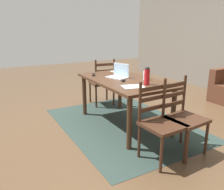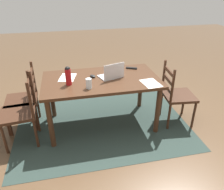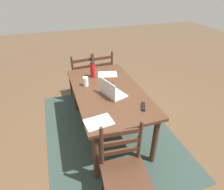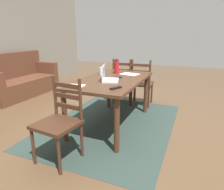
{
  "view_description": "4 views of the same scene",
  "coord_description": "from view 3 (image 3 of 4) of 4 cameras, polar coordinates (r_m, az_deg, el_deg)",
  "views": [
    {
      "loc": [
        3.05,
        -1.93,
        1.54
      ],
      "look_at": [
        -0.14,
        -0.14,
        0.48
      ],
      "focal_mm": 37.72,
      "sensor_mm": 36.0,
      "label": 1
    },
    {
      "loc": [
        0.46,
        2.79,
        2.01
      ],
      "look_at": [
        -0.14,
        0.09,
        0.53
      ],
      "focal_mm": 35.14,
      "sensor_mm": 36.0,
      "label": 2
    },
    {
      "loc": [
        -2.14,
        0.65,
        2.07
      ],
      "look_at": [
        -0.0,
        -0.06,
        0.66
      ],
      "focal_mm": 30.03,
      "sensor_mm": 36.0,
      "label": 3
    },
    {
      "loc": [
        -2.8,
        -1.18,
        1.4
      ],
      "look_at": [
        -0.12,
        -0.06,
        0.54
      ],
      "focal_mm": 32.38,
      "sensor_mm": 36.0,
      "label": 4
    }
  ],
  "objects": [
    {
      "name": "water_bottle",
      "position": [
        2.9,
        -5.87,
        7.89
      ],
      "size": [
        0.08,
        0.08,
        0.26
      ],
      "color": "#A81419",
      "rests_on": "dining_table"
    },
    {
      "name": "paper_stack_right",
      "position": [
        3.02,
        -1.38,
        6.33
      ],
      "size": [
        0.28,
        0.34,
        0.0
      ],
      "primitive_type": "cube",
      "rotation": [
        0.0,
        0.0,
        -0.25
      ],
      "color": "white",
      "rests_on": "dining_table"
    },
    {
      "name": "paper_stack_left",
      "position": [
        2.03,
        -4.05,
        -8.18
      ],
      "size": [
        0.24,
        0.32,
        0.0
      ],
      "primitive_type": "cube",
      "rotation": [
        0.0,
        0.0,
        0.12
      ],
      "color": "white",
      "rests_on": "dining_table"
    },
    {
      "name": "computer_mouse",
      "position": [
        2.69,
        -0.37,
        3.34
      ],
      "size": [
        0.1,
        0.12,
        0.03
      ],
      "primitive_type": "ellipsoid",
      "rotation": [
        0.0,
        0.0,
        0.5
      ],
      "color": "black",
      "rests_on": "dining_table"
    },
    {
      "name": "dining_table",
      "position": [
        2.64,
        -1.28,
        -0.08
      ],
      "size": [
        1.63,
        0.91,
        0.76
      ],
      "color": "#422819",
      "rests_on": "ground"
    },
    {
      "name": "tv_remote",
      "position": [
        2.27,
        9.5,
        -3.46
      ],
      "size": [
        0.17,
        0.11,
        0.02
      ],
      "primitive_type": "cube",
      "rotation": [
        0.0,
        0.0,
        1.13
      ],
      "color": "black",
      "rests_on": "dining_table"
    },
    {
      "name": "laptop",
      "position": [
        2.43,
        -0.2,
        1.06
      ],
      "size": [
        0.37,
        0.31,
        0.23
      ],
      "color": "silver",
      "rests_on": "dining_table"
    },
    {
      "name": "ground_plane",
      "position": [
        3.05,
        -1.13,
        -10.73
      ],
      "size": [
        14.0,
        14.0,
        0.0
      ],
      "primitive_type": "plane",
      "color": "brown"
    },
    {
      "name": "chair_right_near",
      "position": [
        3.71,
        -3.65,
        6.36
      ],
      "size": [
        0.46,
        0.46,
        0.95
      ],
      "color": "#3D2316",
      "rests_on": "ground"
    },
    {
      "name": "chair_right_far",
      "position": [
        3.65,
        -9.15,
        5.52
      ],
      "size": [
        0.48,
        0.48,
        0.95
      ],
      "color": "#3D2316",
      "rests_on": "ground"
    },
    {
      "name": "drinking_glass",
      "position": [
        2.68,
        -8.02,
        4.05
      ],
      "size": [
        0.08,
        0.08,
        0.13
      ],
      "primitive_type": "cylinder",
      "color": "silver",
      "rests_on": "dining_table"
    },
    {
      "name": "chair_left_far",
      "position": [
        1.97,
        3.88,
        -22.72
      ],
      "size": [
        0.48,
        0.48,
        0.95
      ],
      "color": "#3D2316",
      "rests_on": "ground"
    },
    {
      "name": "area_rug",
      "position": [
        3.04,
        -1.13,
        -10.69
      ],
      "size": [
        2.57,
        1.88,
        0.01
      ],
      "primitive_type": "cube",
      "color": "#283833",
      "rests_on": "ground"
    }
  ]
}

